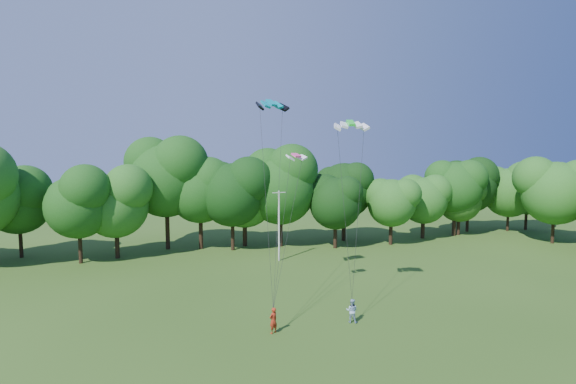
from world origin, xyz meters
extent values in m
cylinder|color=silver|center=(4.98, 29.26, 3.85)|extent=(0.19, 0.19, 7.70)
cube|color=silver|center=(4.98, 29.26, 7.50)|extent=(1.52, 0.41, 0.08)
imported|color=#AA2A16|center=(0.14, 10.69, 0.88)|extent=(0.77, 0.70, 1.76)
imported|color=#9BB9D7|center=(5.94, 11.10, 0.86)|extent=(1.05, 0.98, 1.71)
cube|color=#05899F|center=(1.83, 18.66, 15.98)|extent=(2.85, 1.82, 0.67)
cube|color=#22E433|center=(6.74, 13.71, 14.17)|extent=(2.65, 1.51, 0.54)
cube|color=#FF4696|center=(3.21, 16.07, 11.77)|extent=(1.73, 1.15, 0.34)
cylinder|color=#341F14|center=(0.77, 35.63, 2.09)|extent=(0.42, 0.42, 4.18)
ellipsoid|color=#10330E|center=(0.77, 35.63, 7.60)|extent=(8.36, 8.36, 9.12)
cylinder|color=#312013|center=(32.90, 36.96, 1.64)|extent=(0.40, 0.40, 3.28)
ellipsoid|color=#255018|center=(32.90, 36.96, 5.97)|extent=(6.57, 6.57, 7.16)
camera|label=1|loc=(-6.20, -17.52, 12.41)|focal=28.00mm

